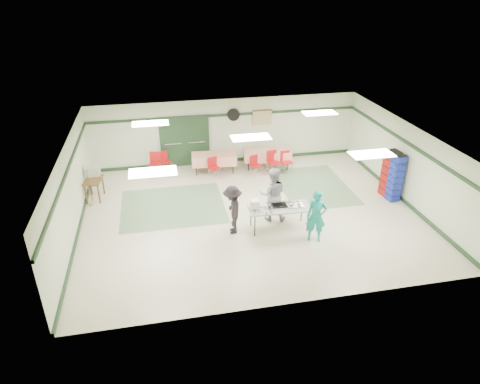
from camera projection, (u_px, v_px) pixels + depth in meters
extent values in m
plane|color=beige|center=(250.00, 213.00, 14.33)|extent=(11.00, 11.00, 0.00)
plane|color=silver|center=(251.00, 137.00, 13.09)|extent=(11.00, 11.00, 0.00)
plane|color=beige|center=(226.00, 131.00, 17.63)|extent=(11.00, 0.00, 11.00)
plane|color=beige|center=(293.00, 258.00, 9.79)|extent=(11.00, 0.00, 11.00)
plane|color=beige|center=(70.00, 192.00, 12.74)|extent=(0.00, 9.00, 9.00)
plane|color=beige|center=(406.00, 163.00, 14.69)|extent=(0.00, 9.00, 9.00)
cube|color=#1E3720|center=(226.00, 115.00, 17.29)|extent=(11.00, 0.06, 0.10)
cube|color=#1E3720|center=(227.00, 160.00, 18.20)|extent=(11.00, 0.06, 0.12)
cube|color=#1E3720|center=(67.00, 171.00, 12.42)|extent=(0.06, 9.00, 0.10)
cube|color=#1E3720|center=(79.00, 229.00, 13.33)|extent=(0.06, 9.00, 0.12)
cube|color=#1E3720|center=(409.00, 144.00, 14.36)|extent=(0.06, 9.00, 0.10)
cube|color=#1E3720|center=(399.00, 196.00, 15.27)|extent=(0.06, 9.00, 0.12)
cube|color=gray|center=(173.00, 206.00, 14.76)|extent=(3.50, 3.00, 0.01)
cube|color=gray|center=(313.00, 186.00, 16.13)|extent=(2.50, 3.50, 0.01)
cube|color=gray|center=(173.00, 142.00, 17.33)|extent=(0.90, 0.06, 2.10)
cube|color=gray|center=(197.00, 141.00, 17.50)|extent=(0.90, 0.06, 2.10)
cube|color=#1E3720|center=(185.00, 142.00, 17.39)|extent=(2.00, 0.03, 2.15)
cylinder|color=black|center=(234.00, 115.00, 17.31)|extent=(0.50, 0.10, 0.50)
cube|color=tan|center=(262.00, 118.00, 17.62)|extent=(0.80, 0.02, 0.60)
cube|color=#ACADA7|center=(279.00, 208.00, 13.14)|extent=(1.94, 0.84, 0.04)
cylinder|color=black|center=(255.00, 226.00, 12.91)|extent=(0.04, 0.04, 0.72)
cylinder|color=black|center=(308.00, 221.00, 13.16)|extent=(0.04, 0.04, 0.72)
cylinder|color=black|center=(251.00, 216.00, 13.46)|extent=(0.04, 0.04, 0.72)
cylinder|color=black|center=(302.00, 211.00, 13.71)|extent=(0.04, 0.04, 0.72)
cube|color=silver|center=(295.00, 205.00, 13.21)|extent=(0.54, 0.42, 0.02)
cube|color=silver|center=(278.00, 206.00, 13.18)|extent=(0.61, 0.47, 0.02)
cube|color=silver|center=(261.00, 211.00, 12.87)|extent=(0.65, 0.50, 0.02)
cube|color=black|center=(279.00, 206.00, 13.14)|extent=(0.47, 0.30, 0.08)
cube|color=white|center=(255.00, 205.00, 12.98)|extent=(0.26, 0.24, 0.29)
imported|color=teal|center=(316.00, 216.00, 12.54)|extent=(0.68, 0.56, 1.62)
imported|color=#9A999F|center=(273.00, 194.00, 13.59)|extent=(1.01, 0.87, 1.80)
imported|color=black|center=(233.00, 210.00, 12.94)|extent=(0.68, 1.06, 1.56)
cube|color=red|center=(267.00, 150.00, 17.37)|extent=(1.99, 1.09, 0.05)
cube|color=red|center=(267.00, 155.00, 17.45)|extent=(2.00, 1.11, 0.40)
cylinder|color=black|center=(249.00, 163.00, 17.22)|extent=(0.04, 0.04, 0.72)
cylinder|color=black|center=(287.00, 162.00, 17.30)|extent=(0.04, 0.04, 0.72)
cylinder|color=black|center=(247.00, 157.00, 17.78)|extent=(0.04, 0.04, 0.72)
cylinder|color=black|center=(285.00, 156.00, 17.86)|extent=(0.04, 0.04, 0.72)
cube|color=red|center=(214.00, 155.00, 16.98)|extent=(1.81, 0.90, 0.05)
cube|color=red|center=(214.00, 159.00, 17.06)|extent=(1.81, 0.92, 0.40)
cylinder|color=black|center=(196.00, 167.00, 16.81)|extent=(0.04, 0.04, 0.72)
cylinder|color=black|center=(233.00, 165.00, 16.97)|extent=(0.04, 0.04, 0.72)
cylinder|color=black|center=(196.00, 161.00, 17.33)|extent=(0.04, 0.04, 0.72)
cylinder|color=black|center=(231.00, 160.00, 17.49)|extent=(0.04, 0.04, 0.72)
cube|color=red|center=(274.00, 162.00, 16.94)|extent=(0.53, 0.53, 0.04)
cube|color=red|center=(272.00, 155.00, 16.98)|extent=(0.43, 0.15, 0.43)
cylinder|color=silver|center=(272.00, 171.00, 16.85)|extent=(0.02, 0.02, 0.45)
cylinder|color=silver|center=(279.00, 169.00, 16.98)|extent=(0.02, 0.02, 0.45)
cylinder|color=silver|center=(268.00, 167.00, 17.12)|extent=(0.02, 0.02, 0.45)
cylinder|color=silver|center=(275.00, 166.00, 17.26)|extent=(0.02, 0.02, 0.45)
cube|color=red|center=(256.00, 166.00, 16.84)|extent=(0.48, 0.48, 0.04)
cube|color=red|center=(254.00, 160.00, 16.87)|extent=(0.35, 0.18, 0.37)
cylinder|color=silver|center=(255.00, 173.00, 16.76)|extent=(0.02, 0.02, 0.39)
cylinder|color=silver|center=(261.00, 171.00, 16.91)|extent=(0.02, 0.02, 0.39)
cylinder|color=silver|center=(251.00, 170.00, 16.97)|extent=(0.02, 0.02, 0.39)
cylinder|color=silver|center=(257.00, 168.00, 17.12)|extent=(0.02, 0.02, 0.39)
cube|color=red|center=(287.00, 162.00, 17.05)|extent=(0.45, 0.45, 0.04)
cube|color=red|center=(285.00, 155.00, 17.10)|extent=(0.41, 0.09, 0.40)
cylinder|color=silver|center=(284.00, 170.00, 16.97)|extent=(0.02, 0.02, 0.42)
cylinder|color=silver|center=(292.00, 169.00, 17.06)|extent=(0.02, 0.02, 0.42)
cylinder|color=silver|center=(281.00, 166.00, 17.24)|extent=(0.02, 0.02, 0.42)
cylinder|color=silver|center=(288.00, 165.00, 17.33)|extent=(0.02, 0.02, 0.42)
cube|color=red|center=(214.00, 168.00, 16.54)|extent=(0.51, 0.51, 0.04)
cube|color=red|center=(212.00, 162.00, 16.57)|extent=(0.38, 0.18, 0.39)
cylinder|color=silver|center=(213.00, 176.00, 16.45)|extent=(0.02, 0.02, 0.41)
cylinder|color=silver|center=(220.00, 174.00, 16.60)|extent=(0.02, 0.02, 0.41)
cylinder|color=silver|center=(209.00, 173.00, 16.68)|extent=(0.02, 0.02, 0.41)
cylinder|color=silver|center=(216.00, 171.00, 16.83)|extent=(0.02, 0.02, 0.41)
cube|color=red|center=(166.00, 162.00, 17.13)|extent=(0.51, 0.51, 0.04)
cube|color=red|center=(163.00, 156.00, 17.16)|extent=(0.37, 0.20, 0.38)
cylinder|color=silver|center=(164.00, 169.00, 17.04)|extent=(0.02, 0.02, 0.40)
cylinder|color=silver|center=(171.00, 167.00, 17.20)|extent=(0.02, 0.02, 0.40)
cylinder|color=silver|center=(161.00, 167.00, 17.26)|extent=(0.02, 0.02, 0.40)
cylinder|color=silver|center=(168.00, 165.00, 17.42)|extent=(0.02, 0.02, 0.40)
cube|color=red|center=(155.00, 164.00, 16.87)|extent=(0.48, 0.48, 0.04)
cube|color=red|center=(155.00, 157.00, 16.93)|extent=(0.42, 0.11, 0.42)
cylinder|color=silver|center=(151.00, 171.00, 16.82)|extent=(0.02, 0.02, 0.44)
cylinder|color=silver|center=(159.00, 171.00, 16.83)|extent=(0.02, 0.02, 0.44)
cylinder|color=silver|center=(152.00, 168.00, 17.12)|extent=(0.02, 0.02, 0.44)
cylinder|color=silver|center=(160.00, 168.00, 17.13)|extent=(0.02, 0.02, 0.44)
cube|color=#1A1F9C|center=(395.00, 182.00, 14.83)|extent=(0.37, 0.37, 1.40)
cube|color=#9B130F|center=(390.00, 173.00, 15.15)|extent=(0.48, 0.48, 1.70)
cube|color=#1A1F9C|center=(396.00, 178.00, 14.77)|extent=(0.45, 0.45, 1.71)
cube|color=brown|center=(93.00, 180.00, 14.92)|extent=(0.66, 0.92, 0.05)
cube|color=brown|center=(86.00, 195.00, 14.76)|extent=(0.05, 0.05, 0.70)
cube|color=brown|center=(99.00, 194.00, 14.79)|extent=(0.05, 0.05, 0.70)
cube|color=brown|center=(91.00, 186.00, 15.39)|extent=(0.05, 0.05, 0.70)
cube|color=brown|center=(103.00, 185.00, 15.41)|extent=(0.05, 0.05, 0.70)
cube|color=#B6B6B1|center=(93.00, 170.00, 15.17)|extent=(0.48, 0.43, 0.36)
cylinder|color=brown|center=(90.00, 187.00, 14.57)|extent=(0.05, 0.22, 1.31)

